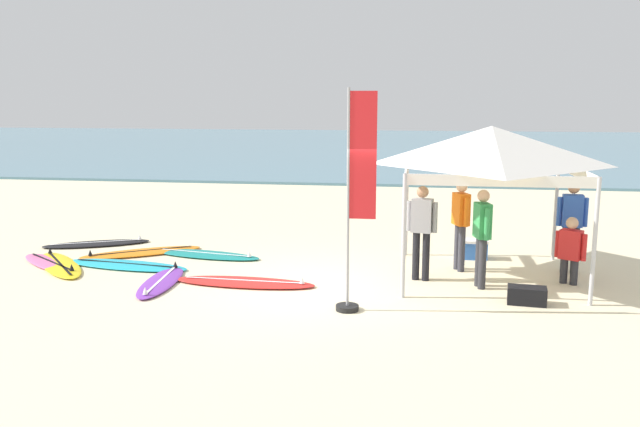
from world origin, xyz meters
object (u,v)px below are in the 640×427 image
(surfboard_black, at_px, (97,244))
(gear_bag_near_tent, at_px, (527,295))
(person_orange, at_px, (461,219))
(banner_flag, at_px, (356,210))
(surfboard_yellow, at_px, (60,265))
(surfboard_purple, at_px, (161,282))
(person_red, at_px, (571,248))
(surfboard_teal, at_px, (206,254))
(person_grey, at_px, (422,226))
(canopy_tent, at_px, (491,146))
(surfboard_orange, at_px, (141,252))
(surfboard_pink, at_px, (52,264))
(surfboard_red, at_px, (245,282))
(cooler_box, at_px, (475,249))
(person_blue, at_px, (572,221))
(person_green, at_px, (482,232))

(surfboard_black, distance_m, gear_bag_near_tent, 9.25)
(person_orange, xyz_separation_m, gear_bag_near_tent, (0.94, -1.95, -0.85))
(banner_flag, bearing_deg, surfboard_yellow, 162.82)
(surfboard_purple, distance_m, person_red, 7.23)
(surfboard_teal, bearing_deg, person_grey, -14.95)
(canopy_tent, xyz_separation_m, banner_flag, (-2.20, -2.27, -0.81))
(surfboard_orange, bearing_deg, surfboard_teal, 0.62)
(person_orange, bearing_deg, person_grey, -132.88)
(surfboard_teal, distance_m, banner_flag, 4.79)
(surfboard_black, relative_size, surfboard_yellow, 1.06)
(surfboard_teal, bearing_deg, person_red, -8.59)
(surfboard_yellow, bearing_deg, surfboard_pink, 161.50)
(surfboard_red, xyz_separation_m, person_grey, (3.07, 0.71, 0.95))
(canopy_tent, xyz_separation_m, surfboard_purple, (-5.73, -1.29, -2.35))
(person_red, bearing_deg, person_grey, -177.41)
(person_orange, height_order, person_grey, same)
(surfboard_yellow, relative_size, cooler_box, 4.38)
(surfboard_pink, height_order, gear_bag_near_tent, gear_bag_near_tent)
(person_red, xyz_separation_m, cooler_box, (-1.48, 1.64, -0.46))
(surfboard_black, bearing_deg, surfboard_purple, -46.62)
(surfboard_black, xyz_separation_m, person_blue, (9.85, -0.90, 0.95))
(gear_bag_near_tent, bearing_deg, surfboard_pink, 172.38)
(person_orange, relative_size, banner_flag, 0.50)
(surfboard_black, bearing_deg, surfboard_teal, -13.09)
(person_blue, xyz_separation_m, gear_bag_near_tent, (-1.08, -2.06, -0.85))
(surfboard_black, xyz_separation_m, surfboard_orange, (1.31, -0.65, -0.00))
(person_grey, bearing_deg, surfboard_black, 165.76)
(canopy_tent, distance_m, banner_flag, 3.26)
(surfboard_yellow, xyz_separation_m, person_blue, (9.69, 0.94, 0.95))
(person_green, xyz_separation_m, person_red, (1.57, 0.44, -0.33))
(surfboard_teal, distance_m, surfboard_purple, 2.07)
(person_red, height_order, gear_bag_near_tent, person_red)
(canopy_tent, bearing_deg, surfboard_red, -165.44)
(surfboard_purple, height_order, surfboard_orange, same)
(surfboard_yellow, bearing_deg, surfboard_red, -9.73)
(canopy_tent, height_order, gear_bag_near_tent, canopy_tent)
(surfboard_black, relative_size, cooler_box, 4.64)
(surfboard_red, height_order, surfboard_pink, same)
(person_grey, bearing_deg, gear_bag_near_tent, -34.78)
(surfboard_purple, relative_size, person_orange, 1.25)
(canopy_tent, relative_size, person_green, 1.80)
(surfboard_teal, height_order, cooler_box, cooler_box)
(person_orange, relative_size, cooler_box, 3.42)
(person_green, bearing_deg, surfboard_purple, -174.13)
(surfboard_red, bearing_deg, canopy_tent, 14.56)
(canopy_tent, distance_m, gear_bag_near_tent, 2.78)
(surfboard_teal, xyz_separation_m, person_red, (6.96, -1.05, 0.62))
(surfboard_purple, height_order, person_red, person_red)
(person_orange, distance_m, person_grey, 1.07)
(surfboard_pink, bearing_deg, banner_flag, -17.22)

